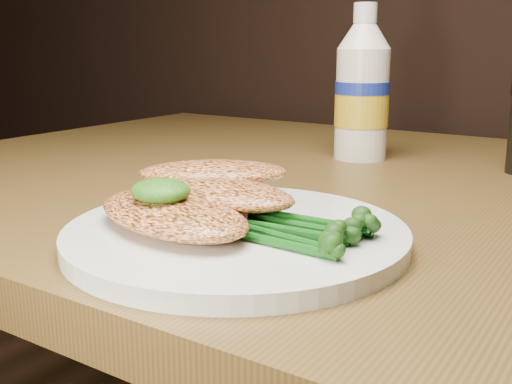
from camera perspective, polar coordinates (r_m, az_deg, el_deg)
The scene contains 7 objects.
plate at distance 0.47m, azimuth -1.85°, elevation -3.98°, with size 0.26×0.26×0.01m, color silver.
chicken_front at distance 0.46m, azimuth -7.83°, elevation -2.04°, with size 0.15×0.08×0.02m, color #F78E4E.
chicken_mid at distance 0.49m, azimuth -3.49°, elevation -0.03°, with size 0.14×0.07×0.02m, color #F78E4E.
chicken_back at distance 0.53m, azimuth -4.03°, elevation 1.82°, with size 0.13×0.07×0.02m, color #F78E4E.
pesto_front at distance 0.46m, azimuth -8.87°, elevation 0.13°, with size 0.05×0.04×0.02m, color #0C3307.
broccolini_bundle at distance 0.44m, azimuth 3.63°, elevation -2.88°, with size 0.13×0.10×0.02m, color #104C12, non-canonical shape.
mayo_bottle at distance 0.81m, azimuth 9.89°, elevation 10.00°, with size 0.07×0.07×0.20m, color #F3E5CE, non-canonical shape.
Camera 1 is at (0.26, 0.43, 0.90)m, focal length 42.95 mm.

